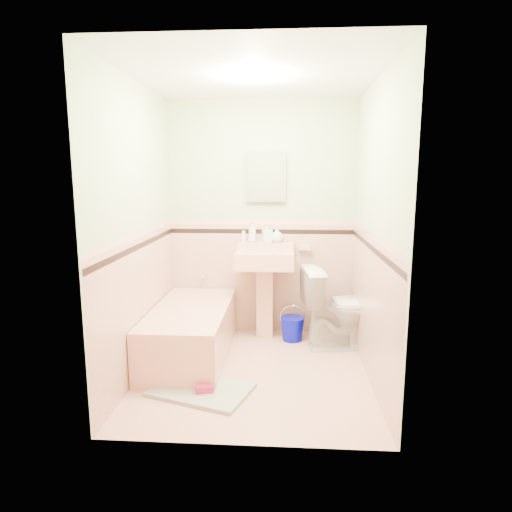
# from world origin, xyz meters

# --- Properties ---
(floor) EXTENTS (2.20, 2.20, 0.00)m
(floor) POSITION_xyz_m (0.00, 0.00, 0.00)
(floor) COLOR #E3AB94
(floor) RESTS_ON ground
(ceiling) EXTENTS (2.20, 2.20, 0.00)m
(ceiling) POSITION_xyz_m (0.00, 0.00, 2.50)
(ceiling) COLOR white
(ceiling) RESTS_ON ground
(wall_back) EXTENTS (2.50, 0.00, 2.50)m
(wall_back) POSITION_xyz_m (0.00, 1.10, 1.25)
(wall_back) COLOR beige
(wall_back) RESTS_ON ground
(wall_front) EXTENTS (2.50, 0.00, 2.50)m
(wall_front) POSITION_xyz_m (0.00, -1.10, 1.25)
(wall_front) COLOR beige
(wall_front) RESTS_ON ground
(wall_left) EXTENTS (0.00, 2.50, 2.50)m
(wall_left) POSITION_xyz_m (-1.00, 0.00, 1.25)
(wall_left) COLOR beige
(wall_left) RESTS_ON ground
(wall_right) EXTENTS (0.00, 2.50, 2.50)m
(wall_right) POSITION_xyz_m (1.00, 0.00, 1.25)
(wall_right) COLOR beige
(wall_right) RESTS_ON ground
(wainscot_back) EXTENTS (2.00, 0.00, 2.00)m
(wainscot_back) POSITION_xyz_m (0.00, 1.09, 0.60)
(wainscot_back) COLOR beige
(wainscot_back) RESTS_ON ground
(wainscot_front) EXTENTS (2.00, 0.00, 2.00)m
(wainscot_front) POSITION_xyz_m (0.00, -1.09, 0.60)
(wainscot_front) COLOR beige
(wainscot_front) RESTS_ON ground
(wainscot_left) EXTENTS (0.00, 2.20, 2.20)m
(wainscot_left) POSITION_xyz_m (-0.99, 0.00, 0.60)
(wainscot_left) COLOR beige
(wainscot_left) RESTS_ON ground
(wainscot_right) EXTENTS (0.00, 2.20, 2.20)m
(wainscot_right) POSITION_xyz_m (0.99, 0.00, 0.60)
(wainscot_right) COLOR beige
(wainscot_right) RESTS_ON ground
(accent_back) EXTENTS (2.00, 0.00, 2.00)m
(accent_back) POSITION_xyz_m (0.00, 1.08, 1.12)
(accent_back) COLOR black
(accent_back) RESTS_ON ground
(accent_front) EXTENTS (2.00, 0.00, 2.00)m
(accent_front) POSITION_xyz_m (0.00, -1.08, 1.12)
(accent_front) COLOR black
(accent_front) RESTS_ON ground
(accent_left) EXTENTS (0.00, 2.20, 2.20)m
(accent_left) POSITION_xyz_m (-0.98, 0.00, 1.12)
(accent_left) COLOR black
(accent_left) RESTS_ON ground
(accent_right) EXTENTS (0.00, 2.20, 2.20)m
(accent_right) POSITION_xyz_m (0.98, 0.00, 1.12)
(accent_right) COLOR black
(accent_right) RESTS_ON ground
(cap_back) EXTENTS (2.00, 0.00, 2.00)m
(cap_back) POSITION_xyz_m (0.00, 1.08, 1.22)
(cap_back) COLOR #E3AA9A
(cap_back) RESTS_ON ground
(cap_front) EXTENTS (2.00, 0.00, 2.00)m
(cap_front) POSITION_xyz_m (0.00, -1.08, 1.22)
(cap_front) COLOR #E3AA9A
(cap_front) RESTS_ON ground
(cap_left) EXTENTS (0.00, 2.20, 2.20)m
(cap_left) POSITION_xyz_m (-0.98, 0.00, 1.22)
(cap_left) COLOR #E3AA9A
(cap_left) RESTS_ON ground
(cap_right) EXTENTS (0.00, 2.20, 2.20)m
(cap_right) POSITION_xyz_m (0.98, 0.00, 1.22)
(cap_right) COLOR #E3AA9A
(cap_right) RESTS_ON ground
(bathtub) EXTENTS (0.70, 1.50, 0.45)m
(bathtub) POSITION_xyz_m (-0.63, 0.33, 0.23)
(bathtub) COLOR #DEA289
(bathtub) RESTS_ON floor
(tub_faucet) EXTENTS (0.04, 0.12, 0.04)m
(tub_faucet) POSITION_xyz_m (-0.63, 1.05, 0.63)
(tub_faucet) COLOR silver
(tub_faucet) RESTS_ON wall_back
(sink) EXTENTS (0.60, 0.49, 0.95)m
(sink) POSITION_xyz_m (0.05, 0.86, 0.47)
(sink) COLOR #DEA289
(sink) RESTS_ON floor
(sink_faucet) EXTENTS (0.02, 0.02, 0.10)m
(sink_faucet) POSITION_xyz_m (0.05, 1.00, 0.95)
(sink_faucet) COLOR silver
(sink_faucet) RESTS_ON sink
(medicine_cabinet) EXTENTS (0.37, 0.04, 0.46)m
(medicine_cabinet) POSITION_xyz_m (0.05, 1.07, 1.70)
(medicine_cabinet) COLOR white
(medicine_cabinet) RESTS_ON wall_back
(soap_dish) EXTENTS (0.13, 0.08, 0.04)m
(soap_dish) POSITION_xyz_m (0.47, 1.06, 0.95)
(soap_dish) COLOR #DEA289
(soap_dish) RESTS_ON wall_back
(soap_bottle_left) EXTENTS (0.10, 0.10, 0.22)m
(soap_bottle_left) POSITION_xyz_m (-0.09, 1.04, 1.12)
(soap_bottle_left) COLOR #B2B2B2
(soap_bottle_left) RESTS_ON sink
(soap_bottle_mid) EXTENTS (0.12, 0.12, 0.21)m
(soap_bottle_mid) POSITION_xyz_m (0.07, 1.04, 1.11)
(soap_bottle_mid) COLOR #B2B2B2
(soap_bottle_mid) RESTS_ON sink
(soap_bottle_right) EXTENTS (0.15, 0.15, 0.16)m
(soap_bottle_right) POSITION_xyz_m (0.17, 1.04, 1.09)
(soap_bottle_right) COLOR #B2B2B2
(soap_bottle_right) RESTS_ON sink
(tube) EXTENTS (0.05, 0.05, 0.12)m
(tube) POSITION_xyz_m (-0.19, 1.04, 1.07)
(tube) COLOR white
(tube) RESTS_ON sink
(toilet) EXTENTS (0.87, 0.59, 0.82)m
(toilet) POSITION_xyz_m (0.85, 0.66, 0.41)
(toilet) COLOR white
(toilet) RESTS_ON floor
(bucket) EXTENTS (0.33, 0.33, 0.25)m
(bucket) POSITION_xyz_m (0.35, 0.81, 0.13)
(bucket) COLOR #0408B6
(bucket) RESTS_ON floor
(bath_mat) EXTENTS (0.89, 0.73, 0.03)m
(bath_mat) POSITION_xyz_m (-0.40, -0.39, 0.02)
(bath_mat) COLOR #9AA68A
(bath_mat) RESTS_ON floor
(shoe) EXTENTS (0.15, 0.10, 0.06)m
(shoe) POSITION_xyz_m (-0.36, -0.46, 0.06)
(shoe) COLOR #BF1E59
(shoe) RESTS_ON bath_mat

